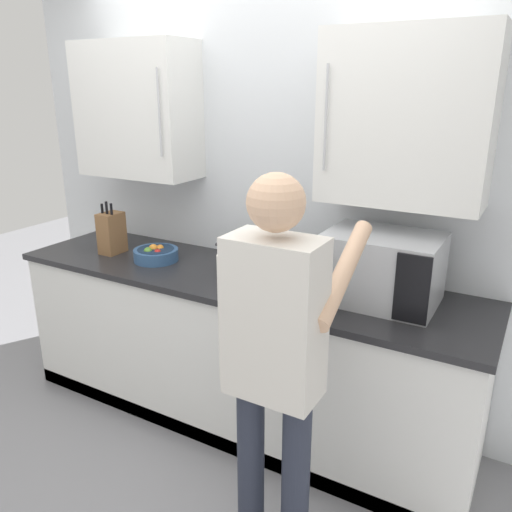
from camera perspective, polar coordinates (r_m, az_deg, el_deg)
The scene contains 9 objects.
ground_plane at distance 2.75m, azimuth -12.05°, elevation -25.57°, with size 9.66×9.66×0.00m, color gray.
back_wall_tiled at distance 2.96m, azimuth 1.14°, elevation 11.10°, with size 3.44×0.44×2.85m.
counter_unit at distance 3.01m, azimuth -2.05°, elevation -10.19°, with size 2.70×0.69×0.90m.
microwave_oven at distance 2.51m, azimuth 13.09°, elevation -1.28°, with size 0.58×0.77×0.33m.
fruit_bowl at distance 3.11m, azimuth -11.06°, elevation 0.24°, with size 0.26×0.26×0.10m.
stock_pot at distance 2.77m, azimuth -1.67°, elevation -0.29°, with size 0.32×0.23×0.23m.
knife_block at distance 3.29m, azimuth -15.74°, elevation 2.50°, with size 0.11×0.15×0.33m.
thermos_flask at distance 2.62m, azimuth 4.87°, elevation -0.68°, with size 0.09×0.09×0.27m.
person_figure at distance 1.90m, azimuth 2.13°, elevation -10.64°, with size 0.44×0.61×1.63m.
Camera 1 is at (1.41, -1.41, 1.89)m, focal length 36.03 mm.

